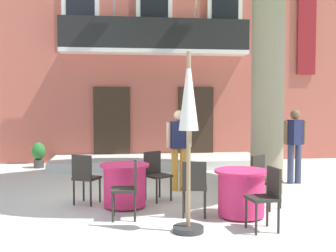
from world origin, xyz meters
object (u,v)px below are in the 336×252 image
(cafe_chair_middle_2, at_px, (156,172))
(cafe_chair_middle_0, at_px, (85,176))
(cafe_table_middle, at_px, (125,185))
(cafe_chair_near_tree_0, at_px, (267,194))
(cafe_chair_near_tree_1, at_px, (263,178))
(pedestrian_by_tree, at_px, (295,142))
(cafe_umbrella, at_px, (189,115))
(cafe_chair_near_tree_2, at_px, (194,184))
(pedestrian_mid_plaza, at_px, (179,145))
(cafe_chair_middle_1, at_px, (129,186))
(ground_planter_left, at_px, (39,154))
(cafe_table_near_tree, at_px, (241,193))

(cafe_chair_middle_2, bearing_deg, cafe_chair_middle_0, -170.75)
(cafe_table_middle, bearing_deg, cafe_chair_near_tree_0, -38.56)
(cafe_chair_near_tree_0, height_order, cafe_table_middle, cafe_chair_near_tree_0)
(cafe_chair_near_tree_1, xyz_separation_m, pedestrian_by_tree, (1.47, 2.02, 0.42))
(cafe_table_middle, bearing_deg, cafe_umbrella, -60.50)
(cafe_chair_middle_0, bearing_deg, cafe_chair_near_tree_1, -10.95)
(cafe_chair_near_tree_2, height_order, cafe_table_middle, cafe_chair_near_tree_2)
(cafe_umbrella, distance_m, pedestrian_mid_plaza, 2.88)
(cafe_chair_near_tree_0, bearing_deg, cafe_chair_near_tree_1, 72.57)
(cafe_chair_middle_2, xyz_separation_m, pedestrian_by_tree, (3.27, 1.21, 0.42))
(cafe_chair_middle_1, relative_size, ground_planter_left, 1.27)
(cafe_chair_middle_2, distance_m, cafe_umbrella, 2.32)
(cafe_chair_near_tree_0, bearing_deg, pedestrian_by_tree, 60.31)
(cafe_chair_near_tree_1, relative_size, pedestrian_mid_plaza, 0.54)
(cafe_chair_near_tree_0, distance_m, cafe_chair_middle_0, 3.28)
(pedestrian_mid_plaza, bearing_deg, cafe_chair_near_tree_0, -73.38)
(cafe_chair_middle_0, height_order, cafe_umbrella, cafe_umbrella)
(cafe_chair_middle_2, distance_m, pedestrian_by_tree, 3.52)
(cafe_chair_middle_0, xyz_separation_m, cafe_chair_middle_1, (0.76, -1.01, 0.00))
(cafe_chair_middle_2, bearing_deg, cafe_table_middle, -141.52)
(cafe_chair_near_tree_0, bearing_deg, cafe_chair_middle_0, 145.64)
(cafe_chair_near_tree_1, height_order, ground_planter_left, cafe_chair_near_tree_1)
(ground_planter_left, bearing_deg, pedestrian_mid_plaza, -44.97)
(cafe_chair_near_tree_2, distance_m, pedestrian_by_tree, 3.73)
(cafe_chair_middle_2, relative_size, pedestrian_mid_plaza, 0.54)
(cafe_chair_near_tree_1, bearing_deg, cafe_table_middle, 171.85)
(cafe_umbrella, bearing_deg, cafe_chair_middle_2, 97.84)
(cafe_chair_middle_1, relative_size, pedestrian_mid_plaza, 0.54)
(cafe_table_near_tree, bearing_deg, pedestrian_by_tree, 51.41)
(cafe_table_middle, xyz_separation_m, cafe_chair_middle_0, (-0.71, 0.26, 0.14))
(cafe_chair_middle_0, xyz_separation_m, cafe_umbrella, (1.57, -1.79, 1.14))
(cafe_chair_near_tree_1, height_order, pedestrian_mid_plaza, pedestrian_mid_plaza)
(cafe_chair_middle_1, distance_m, cafe_umbrella, 1.60)
(cafe_chair_near_tree_0, height_order, pedestrian_by_tree, pedestrian_by_tree)
(cafe_table_near_tree, xyz_separation_m, cafe_table_middle, (-1.84, 0.86, 0.00))
(cafe_chair_near_tree_2, relative_size, cafe_umbrella, 0.36)
(cafe_chair_near_tree_1, height_order, pedestrian_by_tree, pedestrian_by_tree)
(pedestrian_by_tree, bearing_deg, pedestrian_mid_plaza, -170.97)
(cafe_chair_near_tree_2, relative_size, ground_planter_left, 1.27)
(cafe_chair_near_tree_0, xyz_separation_m, cafe_chair_near_tree_2, (-0.91, 0.81, 0.00))
(cafe_chair_near_tree_0, height_order, cafe_chair_middle_1, same)
(cafe_table_near_tree, xyz_separation_m, cafe_chair_near_tree_2, (-0.75, 0.07, 0.14))
(cafe_chair_near_tree_0, distance_m, pedestrian_by_tree, 3.79)
(cafe_chair_near_tree_2, xyz_separation_m, ground_planter_left, (-3.39, 5.48, -0.13))
(cafe_chair_near_tree_1, distance_m, cafe_chair_middle_1, 2.38)
(cafe_umbrella, distance_m, ground_planter_left, 7.10)
(cafe_chair_middle_0, relative_size, ground_planter_left, 1.27)
(cafe_chair_near_tree_1, distance_m, cafe_chair_middle_2, 1.98)
(cafe_chair_middle_0, bearing_deg, cafe_chair_near_tree_2, -30.06)
(cafe_table_middle, distance_m, cafe_chair_middle_1, 0.77)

